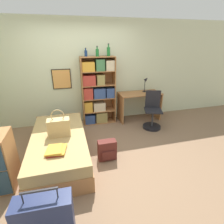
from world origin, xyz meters
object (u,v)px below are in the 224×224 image
at_px(bookcase, 97,92).
at_px(bottle_brown, 97,52).
at_px(bottle_clear, 109,51).
at_px(desk_chair, 152,116).
at_px(handbag, 59,127).
at_px(backpack, 107,150).
at_px(desk, 139,101).
at_px(suitcase, 46,222).
at_px(desk_lamp, 146,82).
at_px(book_stack_on_bed, 56,150).
at_px(bed, 60,146).
at_px(bottle_green, 86,53).

xyz_separation_m(bookcase, bottle_brown, (0.04, -0.02, 0.96)).
xyz_separation_m(bottle_clear, desk_chair, (0.97, -0.65, -1.53)).
xyz_separation_m(handbag, backpack, (0.82, -0.27, -0.46)).
bearing_deg(desk, suitcase, -128.67).
bearing_deg(handbag, desk, 31.20).
bearing_deg(desk_lamp, book_stack_on_bed, -141.35).
relative_size(suitcase, desk_lamp, 1.84).
xyz_separation_m(bed, book_stack_on_bed, (-0.02, -0.53, 0.28)).
bearing_deg(bed, bookcase, 54.16).
height_order(bed, suitcase, suitcase).
bearing_deg(bottle_brown, backpack, -95.82).
bearing_deg(backpack, desk_lamp, 47.86).
height_order(handbag, backpack, handbag).
height_order(suitcase, bookcase, bookcase).
xyz_separation_m(handbag, desk_chair, (2.23, 0.72, -0.34)).
height_order(book_stack_on_bed, bottle_clear, bottle_clear).
xyz_separation_m(desk, desk_lamp, (0.19, 0.09, 0.51)).
height_order(book_stack_on_bed, suitcase, suitcase).
bearing_deg(bed, bottle_brown, 52.59).
bearing_deg(desk_lamp, bottle_clear, -179.81).
xyz_separation_m(bed, desk, (2.14, 1.26, 0.29)).
relative_size(bookcase, desk, 1.52).
bearing_deg(handbag, desk_lamp, 30.75).
distance_m(desk_lamp, desk_chair, 0.98).
distance_m(bottle_brown, desk_lamp, 1.53).
bearing_deg(bottle_brown, desk, -3.49).
relative_size(suitcase, bookcase, 0.44).
relative_size(bottle_brown, desk_lamp, 0.57).
relative_size(bed, desk_lamp, 4.86).
distance_m(suitcase, desk, 3.62).
distance_m(suitcase, bottle_brown, 3.45).
bearing_deg(desk_lamp, desk_chair, -95.93).
distance_m(suitcase, backpack, 1.60).
distance_m(bottle_brown, desk_chair, 2.06).
bearing_deg(backpack, desk_chair, 34.90).
xyz_separation_m(bottle_clear, desk, (0.85, -0.09, -1.31)).
distance_m(bottle_brown, desk, 1.72).
distance_m(handbag, suitcase, 1.58).
bearing_deg(suitcase, backpack, 52.77).
relative_size(handbag, book_stack_on_bed, 1.43).
relative_size(book_stack_on_bed, backpack, 0.91).
bearing_deg(bottle_green, bottle_brown, -13.20).
relative_size(book_stack_on_bed, desk_chair, 0.37).
bearing_deg(desk_chair, suitcase, -136.51).
bearing_deg(handbag, bed, 150.90).
bearing_deg(backpack, book_stack_on_bed, -164.32).
xyz_separation_m(suitcase, bottle_clear, (1.41, 2.91, 1.52)).
height_order(handbag, bottle_brown, bottle_brown).
bearing_deg(desk_chair, bookcase, 153.25).
bearing_deg(desk_lamp, bookcase, -179.94).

